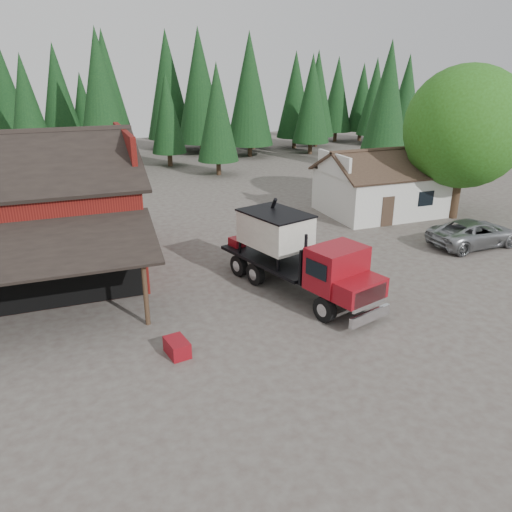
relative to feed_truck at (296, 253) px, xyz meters
name	(u,v)px	position (x,y,z in m)	size (l,w,h in m)	color
ground	(293,324)	(-1.47, -2.89, -1.90)	(120.00, 120.00, 0.00)	#4C413C
red_barn	(7,223)	(-12.47, 7.02, 0.79)	(12.80, 13.63, 7.18)	maroon
farmhouse	(381,190)	(11.53, 10.11, -0.23)	(8.60, 6.42, 4.65)	silver
deciduous_tree	(465,132)	(15.54, 7.09, 4.01)	(8.00, 8.00, 10.20)	#382619
conifer_backdrop	(138,159)	(-1.47, 39.11, -1.90)	(76.00, 16.00, 16.00)	black
near_pine_b	(217,113)	(4.53, 27.11, 3.99)	(3.96, 3.96, 10.40)	#382619
near_pine_c	(387,100)	(20.53, 23.11, 5.00)	(4.84, 4.84, 12.40)	#382619
near_pine_d	(101,96)	(-5.47, 31.11, 5.50)	(5.28, 5.28, 13.40)	#382619
feed_truck	(296,253)	(0.00, 0.00, 0.00)	(4.82, 9.30, 4.06)	black
silver_car	(475,233)	(12.53, 1.97, -1.11)	(2.60, 5.64, 1.57)	#95989C
equip_box	(177,347)	(-6.45, -3.50, -1.60)	(0.70, 1.10, 0.60)	maroon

